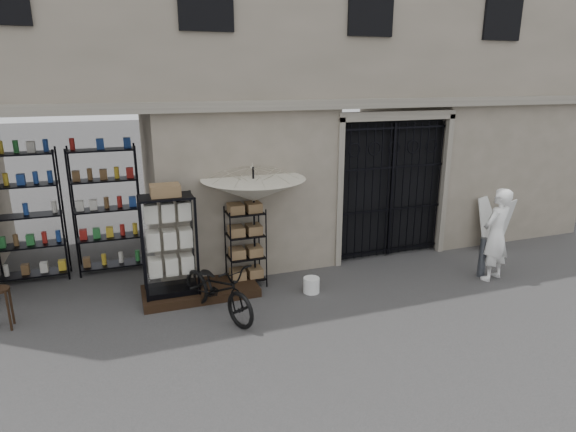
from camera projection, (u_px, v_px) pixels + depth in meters
name	position (u px, v px, depth m)	size (l,w,h in m)	color
ground	(362.00, 312.00, 7.94)	(80.00, 80.00, 0.00)	black
main_building	(282.00, 40.00, 10.31)	(14.00, 4.00, 9.00)	gray
shop_recess	(67.00, 207.00, 8.60)	(3.00, 1.70, 3.00)	black
shop_shelving	(68.00, 213.00, 9.10)	(2.70, 0.50, 2.50)	black
iron_gate	(388.00, 187.00, 10.15)	(2.50, 0.21, 3.00)	black
step_platform	(201.00, 291.00, 8.54)	(2.00, 0.90, 0.15)	black
display_cabinet	(169.00, 250.00, 8.12)	(0.98, 0.76, 1.85)	black
wire_rack	(246.00, 248.00, 8.80)	(0.75, 0.61, 1.49)	black
market_umbrella	(253.00, 184.00, 8.53)	(1.72, 1.75, 2.66)	black
white_bucket	(311.00, 285.00, 8.63)	(0.29, 0.29, 0.28)	white
bicycle	(219.00, 315.00, 7.86)	(0.62, 0.94, 1.78)	black
wooden_stool	(2.00, 308.00, 7.33)	(0.37, 0.37, 0.67)	black
steel_bollard	(483.00, 257.00, 9.27)	(0.14, 0.14, 0.78)	#52575F
shopkeeper	(490.00, 279.00, 9.26)	(0.65, 1.78, 0.43)	white
easel_sign	(495.00, 224.00, 10.66)	(0.76, 0.80, 1.16)	silver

